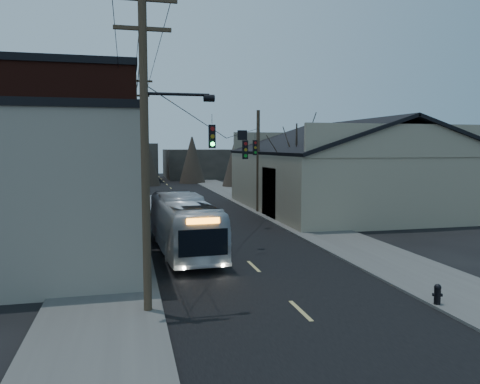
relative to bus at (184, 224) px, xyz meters
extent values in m
plane|color=black|center=(2.74, -11.92, -1.45)|extent=(160.00, 160.00, 0.00)
cube|color=black|center=(2.74, 18.08, -1.44)|extent=(9.00, 110.00, 0.02)
cube|color=#474744|center=(-3.76, 18.08, -1.39)|extent=(4.00, 110.00, 0.12)
cube|color=#474744|center=(9.24, 18.08, -1.39)|extent=(4.00, 110.00, 0.12)
cube|color=gray|center=(-6.26, -2.92, 2.05)|extent=(8.00, 8.00, 7.00)
cube|color=black|center=(-7.26, 8.08, 3.55)|extent=(10.00, 12.00, 10.00)
cube|color=#2D2824|center=(-6.76, 24.08, 2.05)|extent=(9.00, 14.00, 7.00)
cube|color=gray|center=(15.74, 13.08, 1.05)|extent=(16.00, 20.00, 5.00)
cube|color=black|center=(11.74, 13.08, 4.85)|extent=(8.16, 20.60, 2.86)
cube|color=black|center=(19.74, 13.08, 4.85)|extent=(8.16, 20.60, 2.86)
cube|color=#2D2824|center=(-3.26, 53.08, 1.55)|extent=(10.00, 12.00, 6.00)
cube|color=#2D2824|center=(9.74, 58.08, 1.05)|extent=(12.00, 14.00, 5.00)
cone|color=black|center=(9.24, 8.08, 2.15)|extent=(0.40, 0.40, 7.20)
cylinder|color=#382B1E|center=(-2.26, -8.92, 3.80)|extent=(0.28, 0.28, 10.50)
cylinder|color=#382B1E|center=(-2.26, 6.08, 3.55)|extent=(0.28, 0.28, 10.00)
cube|color=#382B1E|center=(-2.26, 6.08, 8.15)|extent=(2.20, 0.12, 0.12)
cylinder|color=#382B1E|center=(-2.26, 21.08, 3.30)|extent=(0.28, 0.28, 9.50)
cube|color=#382B1E|center=(-2.26, 21.08, 7.65)|extent=(2.20, 0.12, 0.12)
cylinder|color=#382B1E|center=(-2.26, 36.08, 3.05)|extent=(0.28, 0.28, 9.00)
cube|color=#382B1E|center=(-2.26, 36.08, 7.15)|extent=(2.20, 0.12, 0.12)
cylinder|color=#382B1E|center=(7.74, 13.08, 2.80)|extent=(0.28, 0.28, 8.50)
cube|color=black|center=(0.74, -4.42, 4.50)|extent=(0.28, 0.20, 1.00)
cube|color=black|center=(3.34, 0.08, 3.90)|extent=(0.28, 0.20, 1.00)
cube|color=black|center=(5.54, 6.08, 4.00)|extent=(0.28, 0.20, 1.00)
imported|color=silver|center=(0.00, 0.00, 0.00)|extent=(2.87, 10.53, 2.91)
imported|color=#B4B8BD|center=(-1.56, 15.46, -0.75)|extent=(1.54, 4.29, 1.41)
cylinder|color=black|center=(7.44, -10.68, -1.05)|extent=(0.22, 0.22, 0.56)
sphere|color=black|center=(7.44, -10.68, -0.75)|extent=(0.24, 0.24, 0.24)
cylinder|color=black|center=(7.44, -10.68, -1.01)|extent=(0.34, 0.23, 0.11)
camera|label=1|loc=(-2.82, -24.28, 4.06)|focal=35.00mm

